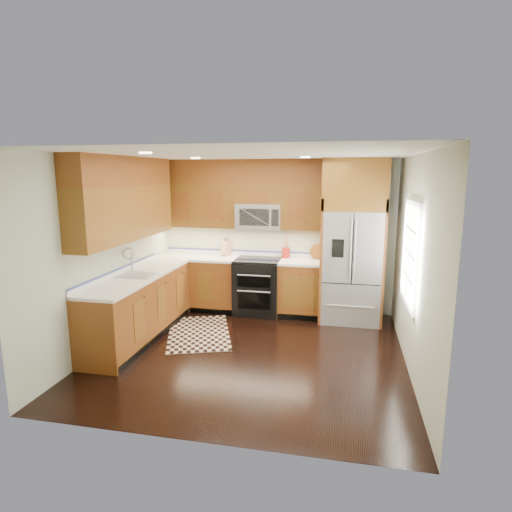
% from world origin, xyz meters
% --- Properties ---
extents(ground, '(4.00, 4.00, 0.00)m').
position_xyz_m(ground, '(0.00, 0.00, 0.00)').
color(ground, black).
rests_on(ground, ground).
extents(wall_back, '(4.00, 0.02, 2.60)m').
position_xyz_m(wall_back, '(0.00, 2.00, 1.30)').
color(wall_back, '#B6BDAA').
rests_on(wall_back, ground).
extents(wall_left, '(0.02, 4.00, 2.60)m').
position_xyz_m(wall_left, '(-2.00, 0.00, 1.30)').
color(wall_left, '#B6BDAA').
rests_on(wall_left, ground).
extents(wall_right, '(0.02, 4.00, 2.60)m').
position_xyz_m(wall_right, '(2.00, 0.00, 1.30)').
color(wall_right, '#B6BDAA').
rests_on(wall_right, ground).
extents(window, '(0.04, 1.10, 1.30)m').
position_xyz_m(window, '(1.98, 0.20, 1.40)').
color(window, white).
rests_on(window, ground).
extents(base_cabinets, '(2.85, 3.00, 0.90)m').
position_xyz_m(base_cabinets, '(-1.23, 0.90, 0.45)').
color(base_cabinets, brown).
rests_on(base_cabinets, ground).
extents(countertop, '(2.86, 3.01, 0.04)m').
position_xyz_m(countertop, '(-1.09, 1.01, 0.92)').
color(countertop, white).
rests_on(countertop, base_cabinets).
extents(upper_cabinets, '(2.85, 3.00, 1.15)m').
position_xyz_m(upper_cabinets, '(-1.15, 1.09, 2.02)').
color(upper_cabinets, brown).
rests_on(upper_cabinets, ground).
extents(range, '(0.76, 0.67, 0.95)m').
position_xyz_m(range, '(-0.25, 1.67, 0.47)').
color(range, black).
rests_on(range, ground).
extents(microwave, '(0.76, 0.40, 0.42)m').
position_xyz_m(microwave, '(-0.25, 1.80, 1.66)').
color(microwave, '#B2B2B7').
rests_on(microwave, ground).
extents(refrigerator, '(0.98, 0.75, 2.60)m').
position_xyz_m(refrigerator, '(1.30, 1.63, 1.30)').
color(refrigerator, '#B2B2B7').
rests_on(refrigerator, ground).
extents(sink_faucet, '(0.54, 0.44, 0.37)m').
position_xyz_m(sink_faucet, '(-1.73, 0.23, 0.99)').
color(sink_faucet, '#B2B2B7').
rests_on(sink_faucet, countertop).
extents(rug, '(1.34, 1.70, 0.01)m').
position_xyz_m(rug, '(-0.92, 0.54, 0.01)').
color(rug, black).
rests_on(rug, ground).
extents(knife_block, '(0.16, 0.19, 0.32)m').
position_xyz_m(knife_block, '(-0.87, 1.91, 1.07)').
color(knife_block, tan).
rests_on(knife_block, countertop).
extents(utensil_crock, '(0.17, 0.17, 0.38)m').
position_xyz_m(utensil_crock, '(0.19, 1.91, 1.07)').
color(utensil_crock, '#A11B13').
rests_on(utensil_crock, countertop).
extents(cutting_board, '(0.28, 0.28, 0.02)m').
position_xyz_m(cutting_board, '(0.74, 1.88, 0.95)').
color(cutting_board, brown).
rests_on(cutting_board, countertop).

